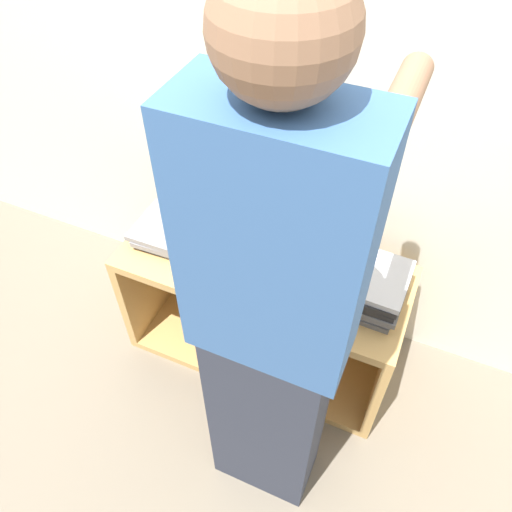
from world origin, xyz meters
TOP-DOWN VIEW (x-y plane):
  - ground_plane at (0.00, 0.00)m, footprint 12.00×12.00m
  - wall_back at (0.00, 0.57)m, footprint 8.00×0.05m
  - cart at (0.00, 0.28)m, footprint 1.10×0.46m
  - laptop_open at (0.00, 0.29)m, footprint 0.32×0.36m
  - laptop_stack_left at (-0.35, 0.23)m, footprint 0.35×0.26m
  - laptop_stack_right at (0.35, 0.23)m, footprint 0.34×0.26m
  - person at (0.22, -0.24)m, footprint 0.40×0.54m
  - inventory_tag at (0.35, 0.17)m, footprint 0.06×0.02m

SIDE VIEW (x-z plane):
  - ground_plane at x=0.00m, z-range 0.00..0.00m
  - cart at x=0.00m, z-range 0.00..0.56m
  - laptop_stack_left at x=-0.35m, z-range 0.56..0.62m
  - laptop_open at x=0.00m, z-range 0.49..0.72m
  - laptop_stack_right at x=0.35m, z-range 0.56..0.69m
  - inventory_tag at x=0.35m, z-range 0.69..0.69m
  - person at x=0.22m, z-range 0.01..1.78m
  - wall_back at x=0.00m, z-range 0.00..2.40m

